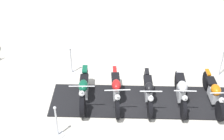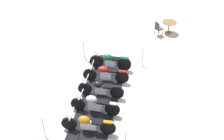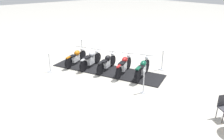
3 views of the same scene
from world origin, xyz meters
TOP-DOWN VIEW (x-y plane):
  - ground_plane at (0.00, 0.00)m, footprint 80.00×80.00m
  - display_platform at (0.00, 0.00)m, footprint 3.98×6.51m
  - motorcycle_forest at (0.84, -1.91)m, footprint 2.00×1.12m
  - motorcycle_maroon at (0.44, -0.95)m, footprint 2.02×1.20m
  - motorcycle_black at (0.03, 0.01)m, footprint 1.98×1.05m
  - motorcycle_chrome at (-0.38, 0.97)m, footprint 2.01×1.00m
  - motorcycle_copper at (-0.78, 1.94)m, footprint 2.00×1.13m
  - stanchion_right_rear at (0.38, 3.11)m, footprint 0.36×0.36m
  - stanchion_left_front at (-0.38, -3.11)m, footprint 0.28×0.28m
  - stanchion_left_rear at (-2.50, 1.88)m, footprint 0.35×0.35m
  - stanchion_right_front at (2.50, -1.88)m, footprint 0.35×0.35m
  - cafe_chair_near_table at (0.34, -6.34)m, footprint 0.54×0.54m

SIDE VIEW (x-z plane):
  - ground_plane at x=0.00m, z-range 0.00..0.00m
  - display_platform at x=0.00m, z-range 0.00..0.04m
  - stanchion_left_rear at x=-2.50m, z-range -0.22..0.86m
  - stanchion_right_rear at x=0.38m, z-range -0.22..0.89m
  - stanchion_right_front at x=2.50m, z-range -0.22..0.90m
  - stanchion_left_front at x=-0.38m, z-range -0.15..0.95m
  - motorcycle_black at x=0.03m, z-range 0.01..0.94m
  - motorcycle_copper at x=-0.78m, z-range 0.02..0.94m
  - motorcycle_forest at x=0.84m, z-range -0.02..1.02m
  - motorcycle_chrome at x=-0.38m, z-range 0.04..0.98m
  - motorcycle_maroon at x=0.44m, z-range 0.03..1.00m
  - cafe_chair_near_table at x=0.34m, z-range 0.07..1.01m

